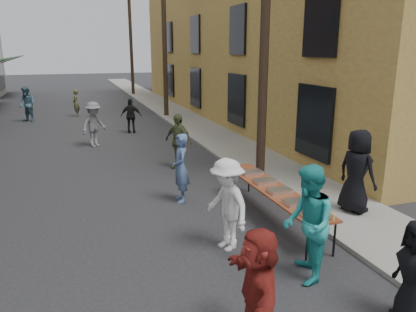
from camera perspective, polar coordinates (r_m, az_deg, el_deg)
ground at (r=8.30m, az=-10.98°, el=-12.20°), size 120.00×120.00×0.00m
sidewalk at (r=23.42m, az=-4.19°, el=5.74°), size 2.20×60.00×0.10m
building_ochre at (r=24.53m, az=10.82°, el=17.54°), size 10.00×28.00×10.00m
utility_pole_near at (r=11.62m, az=8.05°, el=18.47°), size 0.26×0.26×9.00m
utility_pole_mid at (r=22.97m, az=-6.17°, el=16.66°), size 0.26×0.26×9.00m
utility_pole_far at (r=34.76m, az=-10.81°, el=15.84°), size 0.26×0.26×9.00m
serving_table at (r=9.12m, az=9.11°, el=-4.71°), size 0.70×4.00×0.75m
catering_tray_sausage at (r=7.78m, az=14.86°, el=-7.93°), size 0.50×0.33×0.08m
catering_tray_foil_b at (r=8.29m, az=12.38°, el=-6.35°), size 0.50×0.33×0.08m
catering_tray_buns at (r=8.85m, az=10.04°, el=-4.84°), size 0.50×0.33×0.08m
catering_tray_foil_d at (r=9.43m, az=8.00°, el=-3.51°), size 0.50×0.33×0.08m
catering_tray_buns_end at (r=10.03m, az=6.20°, el=-2.33°), size 0.50×0.33×0.08m
condiment_jar_a at (r=7.44m, az=14.72°, el=-9.00°), size 0.07×0.07×0.08m
condiment_jar_b at (r=7.52m, az=14.30°, el=-8.72°), size 0.07×0.07×0.08m
condiment_jar_c at (r=7.59m, az=13.88°, el=-8.45°), size 0.07×0.07×0.08m
cup_stack at (r=7.70m, az=17.16°, el=-8.20°), size 0.08×0.08×0.12m
guest_front_a at (r=6.44m, az=27.07°, el=-14.41°), size 0.70×0.86×1.53m
guest_front_b at (r=10.09m, az=-3.86°, el=-1.71°), size 0.48×0.67×1.73m
guest_front_c at (r=6.85m, az=13.85°, el=-9.30°), size 1.06×1.17×1.97m
guest_front_d at (r=7.69m, az=2.67°, el=-6.86°), size 0.91×1.28×1.79m
guest_front_e at (r=12.94m, az=-4.23°, el=2.08°), size 0.95×1.10×1.77m
guest_queue_back at (r=5.36m, az=7.02°, el=-18.17°), size 0.75×1.60×1.65m
server at (r=9.77m, az=20.20°, el=-2.01°), size 0.83×1.06×1.92m
passerby_left at (r=16.50m, az=-15.74°, el=4.31°), size 1.30×1.22×1.76m
passerby_mid at (r=18.81m, az=-10.76°, el=5.56°), size 0.99×0.60×1.58m
passerby_right at (r=24.35m, az=-18.09°, el=7.09°), size 0.42×0.59×1.52m
passerby_far at (r=23.35m, az=-24.09°, el=6.63°), size 1.13×1.12×1.84m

